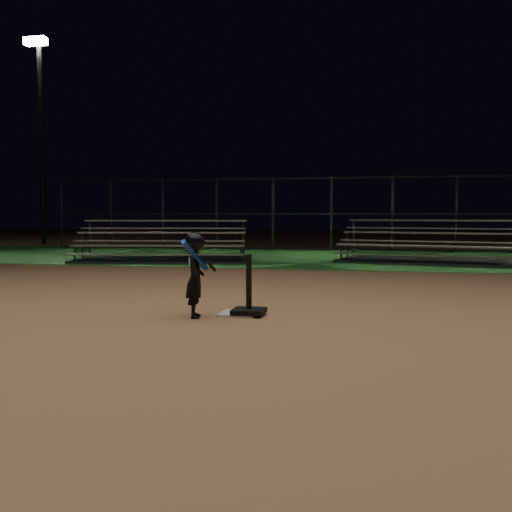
# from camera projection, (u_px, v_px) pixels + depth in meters

# --- Properties ---
(ground) EXTENTS (80.00, 80.00, 0.00)m
(ground) POSITION_uv_depth(u_px,v_px,m) (239.00, 315.00, 7.20)
(ground) COLOR #A07148
(ground) RESTS_ON ground
(grass_strip) EXTENTS (60.00, 8.00, 0.01)m
(grass_strip) POSITION_uv_depth(u_px,v_px,m) (322.00, 257.00, 16.95)
(grass_strip) COLOR #1A521D
(grass_strip) RESTS_ON ground
(home_plate) EXTENTS (0.45, 0.45, 0.02)m
(home_plate) POSITION_uv_depth(u_px,v_px,m) (239.00, 314.00, 7.19)
(home_plate) COLOR beige
(home_plate) RESTS_ON ground
(batting_tee) EXTENTS (0.38, 0.38, 0.72)m
(batting_tee) POSITION_uv_depth(u_px,v_px,m) (249.00, 303.00, 7.12)
(batting_tee) COLOR black
(batting_tee) RESTS_ON home_plate
(child_batter) EXTENTS (0.40, 0.60, 1.02)m
(child_batter) POSITION_uv_depth(u_px,v_px,m) (195.00, 272.00, 6.95)
(child_batter) COLOR black
(child_batter) RESTS_ON ground
(bleacher_left) EXTENTS (4.72, 2.89, 1.08)m
(bleacher_left) POSITION_uv_depth(u_px,v_px,m) (162.00, 253.00, 15.45)
(bleacher_left) COLOR silver
(bleacher_left) RESTS_ON ground
(bleacher_right) EXTENTS (4.82, 3.06, 1.09)m
(bleacher_right) POSITION_uv_depth(u_px,v_px,m) (429.00, 254.00, 15.00)
(bleacher_right) COLOR #A6A7AB
(bleacher_right) RESTS_ON ground
(backstop_fence) EXTENTS (20.08, 0.08, 2.50)m
(backstop_fence) POSITION_uv_depth(u_px,v_px,m) (331.00, 214.00, 19.78)
(backstop_fence) COLOR #38383D
(backstop_fence) RESTS_ON ground
(light_pole_left) EXTENTS (0.90, 0.53, 8.30)m
(light_pole_left) POSITION_uv_depth(u_px,v_px,m) (40.00, 123.00, 23.95)
(light_pole_left) COLOR #2D2D30
(light_pole_left) RESTS_ON ground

